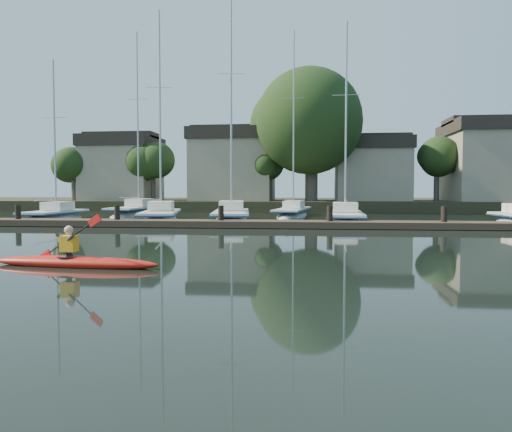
# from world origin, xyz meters

# --- Properties ---
(ground) EXTENTS (160.00, 160.00, 0.00)m
(ground) POSITION_xyz_m (0.00, 0.00, 0.00)
(ground) COLOR black
(ground) RESTS_ON ground
(kayak) EXTENTS (4.87, 1.23, 1.55)m
(kayak) POSITION_xyz_m (-4.36, -0.58, 0.19)
(kayak) COLOR red
(kayak) RESTS_ON ground
(dock) EXTENTS (34.00, 2.00, 1.80)m
(dock) POSITION_xyz_m (0.00, 14.00, 0.20)
(dock) COLOR #483A29
(dock) RESTS_ON ground
(sailboat_0) EXTENTS (2.21, 7.77, 12.30)m
(sailboat_0) POSITION_xyz_m (-15.60, 19.29, -0.20)
(sailboat_0) COLOR white
(sailboat_0) RESTS_ON ground
(sailboat_1) EXTENTS (4.13, 9.59, 15.24)m
(sailboat_1) POSITION_xyz_m (-7.92, 18.76, -0.21)
(sailboat_1) COLOR white
(sailboat_1) RESTS_ON ground
(sailboat_2) EXTENTS (3.62, 10.26, 16.63)m
(sailboat_2) POSITION_xyz_m (-3.23, 19.08, -0.21)
(sailboat_2) COLOR white
(sailboat_2) RESTS_ON ground
(sailboat_3) EXTENTS (2.59, 8.66, 13.83)m
(sailboat_3) POSITION_xyz_m (4.10, 18.15, -0.21)
(sailboat_3) COLOR white
(sailboat_3) RESTS_ON ground
(sailboat_5) EXTENTS (2.91, 10.08, 16.49)m
(sailboat_5) POSITION_xyz_m (-12.37, 26.75, -0.21)
(sailboat_5) COLOR white
(sailboat_5) RESTS_ON ground
(sailboat_6) EXTENTS (3.25, 10.21, 15.95)m
(sailboat_6) POSITION_xyz_m (0.54, 26.31, -0.19)
(sailboat_6) COLOR white
(sailboat_6) RESTS_ON ground
(shore) EXTENTS (90.00, 25.25, 12.75)m
(shore) POSITION_xyz_m (1.61, 40.29, 3.23)
(shore) COLOR #243018
(shore) RESTS_ON ground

